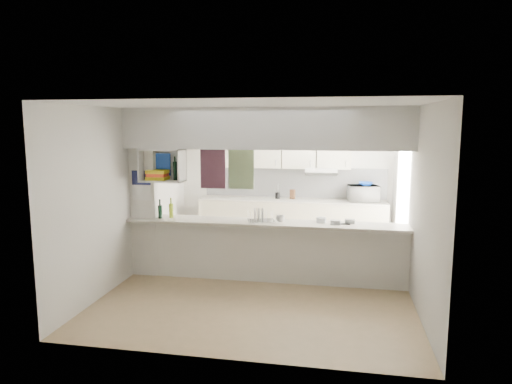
% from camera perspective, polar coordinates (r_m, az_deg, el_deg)
% --- Properties ---
extents(floor, '(4.80, 4.80, 0.00)m').
position_cam_1_polar(floor, '(7.08, 1.05, -11.01)').
color(floor, '#9F865C').
rests_on(floor, ground).
extents(ceiling, '(4.80, 4.80, 0.00)m').
position_cam_1_polar(ceiling, '(6.68, 1.11, 10.52)').
color(ceiling, white).
rests_on(ceiling, wall_back).
extents(wall_back, '(4.20, 0.00, 4.20)m').
position_cam_1_polar(wall_back, '(9.12, 3.52, 1.75)').
color(wall_back, silver).
rests_on(wall_back, floor).
extents(wall_left, '(0.00, 4.80, 4.80)m').
position_cam_1_polar(wall_left, '(7.39, -15.20, -0.08)').
color(wall_left, silver).
rests_on(wall_left, floor).
extents(wall_right, '(0.00, 4.80, 4.80)m').
position_cam_1_polar(wall_right, '(6.75, 18.95, -1.03)').
color(wall_right, silver).
rests_on(wall_right, floor).
extents(servery_partition, '(4.20, 0.50, 2.60)m').
position_cam_1_polar(servery_partition, '(6.75, -0.37, 2.50)').
color(servery_partition, silver).
rests_on(servery_partition, floor).
extents(cubby_shelf, '(0.65, 0.35, 0.50)m').
position_cam_1_polar(cubby_shelf, '(7.07, -11.64, 3.02)').
color(cubby_shelf, white).
rests_on(cubby_shelf, bulkhead).
extents(kitchen_run, '(3.60, 0.63, 2.24)m').
position_cam_1_polar(kitchen_run, '(8.91, 4.32, -1.50)').
color(kitchen_run, '#EBE4C7').
rests_on(kitchen_run, floor).
extents(microwave, '(0.60, 0.45, 0.30)m').
position_cam_1_polar(microwave, '(8.81, 13.27, -0.19)').
color(microwave, white).
rests_on(microwave, bench_top).
extents(bowl, '(0.27, 0.27, 0.07)m').
position_cam_1_polar(bowl, '(8.77, 13.57, 0.99)').
color(bowl, '#0E369B').
rests_on(bowl, microwave).
extents(dish_rack, '(0.46, 0.39, 0.21)m').
position_cam_1_polar(dish_rack, '(6.82, 0.64, -3.00)').
color(dish_rack, silver).
rests_on(dish_rack, breakfast_bar).
extents(cup, '(0.14, 0.14, 0.10)m').
position_cam_1_polar(cup, '(6.73, 3.04, -3.34)').
color(cup, white).
rests_on(cup, dish_rack).
extents(wine_bottles, '(0.22, 0.15, 0.31)m').
position_cam_1_polar(wine_bottles, '(7.20, -11.21, -2.30)').
color(wine_bottles, black).
rests_on(wine_bottles, breakfast_bar).
extents(plastic_tubs, '(0.56, 0.22, 0.07)m').
position_cam_1_polar(plastic_tubs, '(6.80, 9.64, -3.60)').
color(plastic_tubs, silver).
rests_on(plastic_tubs, breakfast_bar).
extents(utensil_jar, '(0.09, 0.09, 0.12)m').
position_cam_1_polar(utensil_jar, '(8.93, 2.70, -0.44)').
color(utensil_jar, black).
rests_on(utensil_jar, bench_top).
extents(knife_block, '(0.11, 0.10, 0.18)m').
position_cam_1_polar(knife_block, '(8.92, 4.59, -0.28)').
color(knife_block, '#4F301B').
rests_on(knife_block, bench_top).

